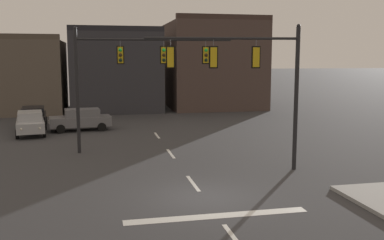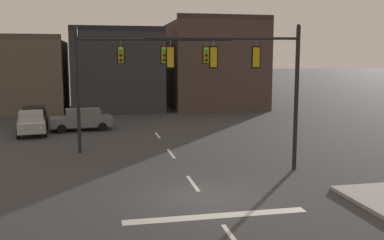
% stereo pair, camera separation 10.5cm
% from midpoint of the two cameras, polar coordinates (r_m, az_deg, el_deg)
% --- Properties ---
extents(ground_plane, '(400.00, 400.00, 0.00)m').
position_cam_midpoint_polar(ground_plane, '(17.05, 1.66, -10.14)').
color(ground_plane, '#353538').
extents(stop_bar_paint, '(6.40, 0.50, 0.01)m').
position_cam_midpoint_polar(stop_bar_paint, '(15.22, 3.44, -12.41)').
color(stop_bar_paint, silver).
rests_on(stop_bar_paint, ground).
extents(lane_centreline, '(0.16, 26.40, 0.01)m').
position_cam_midpoint_polar(lane_centreline, '(18.91, 0.25, -8.27)').
color(lane_centreline, silver).
rests_on(lane_centreline, ground).
extents(signal_mast_near_side, '(7.17, 1.11, 6.90)m').
position_cam_midpoint_polar(signal_mast_near_side, '(20.53, 7.57, 6.34)').
color(signal_mast_near_side, black).
rests_on(signal_mast_near_side, ground).
extents(signal_mast_far_side, '(8.83, 0.73, 7.06)m').
position_cam_midpoint_polar(signal_mast_far_side, '(24.96, -8.16, 6.97)').
color(signal_mast_far_side, black).
rests_on(signal_mast_far_side, ground).
extents(car_lot_nearside, '(2.43, 4.63, 1.61)m').
position_cam_midpoint_polar(car_lot_nearside, '(32.66, -20.20, -0.29)').
color(car_lot_nearside, '#9EA0A5').
rests_on(car_lot_nearside, ground).
extents(car_lot_middle, '(2.28, 4.59, 1.61)m').
position_cam_midpoint_polar(car_lot_middle, '(35.88, -19.84, 0.44)').
color(car_lot_middle, black).
rests_on(car_lot_middle, ground).
extents(car_lot_farside, '(4.60, 2.31, 1.61)m').
position_cam_midpoint_polar(car_lot_farside, '(33.39, -14.12, 0.14)').
color(car_lot_farside, slate).
rests_on(car_lot_farside, ground).
extents(building_row, '(32.94, 11.44, 9.59)m').
position_cam_midpoint_polar(building_row, '(46.95, -10.27, 6.34)').
color(building_row, brown).
rests_on(building_row, ground).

